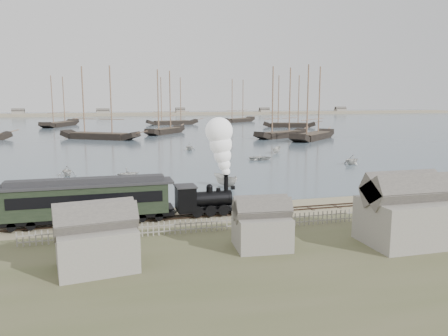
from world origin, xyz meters
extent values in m
plane|color=gray|center=(0.00, 0.00, 0.00)|extent=(600.00, 600.00, 0.00)
cube|color=#414E5D|center=(0.00, 170.00, 0.03)|extent=(600.00, 336.00, 0.06)
cube|color=#31231B|center=(0.00, -2.50, 0.10)|extent=(120.00, 0.08, 0.12)
cube|color=#31231B|center=(0.00, -1.50, 0.10)|extent=(120.00, 0.08, 0.12)
cube|color=#3A2E25|center=(0.00, -2.00, 0.03)|extent=(120.00, 1.80, 0.06)
cube|color=tan|center=(0.00, 250.00, 0.00)|extent=(500.00, 20.00, 1.80)
cube|color=black|center=(0.50, -2.00, 0.70)|extent=(6.63, 1.95, 0.24)
cylinder|color=black|center=(0.11, -2.00, 1.67)|extent=(4.10, 1.46, 1.46)
cube|color=black|center=(-2.03, -2.00, 1.87)|extent=(1.76, 2.15, 2.24)
cube|color=#2A292C|center=(-2.03, -2.00, 3.04)|extent=(1.95, 2.34, 0.12)
cylinder|color=black|center=(1.97, -2.00, 2.99)|extent=(0.43, 0.43, 1.56)
sphere|color=black|center=(0.31, -2.00, 2.81)|extent=(0.62, 0.62, 0.62)
cone|color=black|center=(3.62, -2.00, 0.60)|extent=(1.37, 1.95, 1.95)
cube|color=black|center=(2.65, -2.00, 2.65)|extent=(0.34, 0.34, 0.34)
cube|color=black|center=(-10.90, -2.00, 0.76)|extent=(15.19, 2.50, 0.38)
cube|color=black|center=(-10.90, -2.00, 2.28)|extent=(14.11, 2.71, 2.71)
cube|color=black|center=(-10.90, -3.38, 2.55)|extent=(13.02, 0.06, 0.98)
cube|color=black|center=(-10.90, -0.62, 2.55)|extent=(13.02, 0.06, 0.98)
cube|color=#2A292C|center=(-10.90, -2.00, 3.69)|extent=(15.19, 2.93, 0.20)
cube|color=#2A292C|center=(-10.90, -2.00, 4.01)|extent=(13.57, 1.30, 0.49)
imported|color=beige|center=(-4.22, -0.15, 0.39)|extent=(4.39, 4.65, 0.78)
imported|color=beige|center=(-21.12, 13.88, 0.51)|extent=(5.20, 4.56, 0.90)
imported|color=beige|center=(-6.32, 19.73, 0.86)|extent=(3.20, 3.51, 1.59)
imported|color=beige|center=(5.42, 10.91, 0.84)|extent=(4.31, 3.16, 1.57)
imported|color=beige|center=(18.10, 32.64, 0.49)|extent=(3.50, 4.49, 0.85)
imported|color=beige|center=(31.31, 23.38, 0.91)|extent=(3.67, 3.95, 1.70)
imported|color=beige|center=(24.65, 41.04, 0.72)|extent=(3.39, 3.22, 1.31)
imported|color=beige|center=(8.37, 50.87, 0.82)|extent=(3.56, 3.33, 1.51)
imported|color=beige|center=(-14.73, 24.30, 0.85)|extent=(3.57, 3.29, 1.58)
camera|label=1|loc=(-9.14, -41.97, 11.27)|focal=35.00mm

